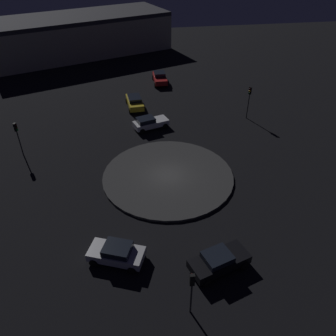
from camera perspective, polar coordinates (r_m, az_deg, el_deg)
name	(u,v)px	position (r m, az deg, el deg)	size (l,w,h in m)	color
ground_plane	(168,177)	(33.64, 0.00, -1.47)	(117.49, 117.49, 0.00)	black
roundabout_island	(168,176)	(33.57, 0.00, -1.31)	(12.82, 12.82, 0.23)	#383838
car_white	(150,123)	(41.59, -3.08, 7.59)	(4.50, 2.96, 1.50)	white
car_silver	(117,253)	(25.90, -8.58, -13.85)	(4.43, 3.23, 1.48)	silver
car_red	(160,78)	(54.89, -1.38, 14.86)	(2.14, 4.46, 1.64)	red
car_yellow	(135,102)	(47.09, -5.59, 10.99)	(2.37, 4.64, 1.50)	gold
car_black	(219,261)	(25.43, 8.50, -15.07)	(4.72, 3.15, 1.48)	black
traffic_light_southwest	(249,96)	(44.17, 13.42, 11.55)	(0.39, 0.38, 4.17)	#2D2D2D
traffic_light_southeast	(17,133)	(38.69, -23.89, 5.41)	(0.39, 0.36, 3.83)	#2D2D2D
traffic_light_north	(192,286)	(21.61, 3.99, -19.07)	(0.31, 0.36, 3.74)	#2D2D2D
store_building	(79,35)	(70.61, -14.66, 20.75)	(35.20, 22.55, 6.85)	#B7B299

